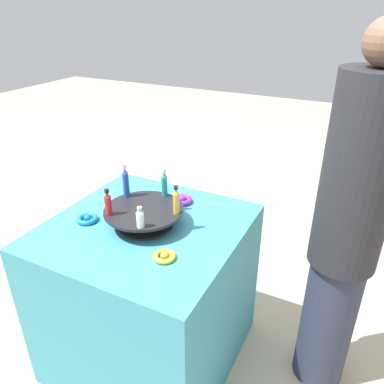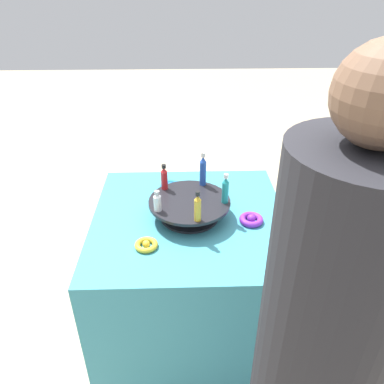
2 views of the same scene
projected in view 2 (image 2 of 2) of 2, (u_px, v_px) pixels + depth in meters
name	position (u px, v px, depth m)	size (l,w,h in m)	color
ground_plane	(190.00, 336.00, 1.95)	(12.00, 12.00, 0.00)	tan
party_table	(190.00, 283.00, 1.75)	(0.81, 0.81, 0.76)	teal
display_stand	(190.00, 207.00, 1.53)	(0.33, 0.33, 0.08)	black
bottle_teal	(225.00, 190.00, 1.47)	(0.03, 0.03, 0.13)	teal
bottle_blue	(203.00, 170.00, 1.59)	(0.03, 0.03, 0.15)	#234CAD
bottle_red	(164.00, 178.00, 1.57)	(0.03, 0.03, 0.11)	#B21E23
bottle_clear	(157.00, 202.00, 1.43)	(0.03, 0.03, 0.09)	silver
bottle_gold	(198.00, 207.00, 1.37)	(0.03, 0.03, 0.13)	gold
ribbon_bow_blue	(170.00, 186.00, 1.75)	(0.09, 0.09, 0.03)	blue
ribbon_bow_gold	(146.00, 245.00, 1.38)	(0.09, 0.09, 0.03)	gold
ribbon_bow_purple	(251.00, 219.00, 1.52)	(0.10, 0.10, 0.04)	purple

